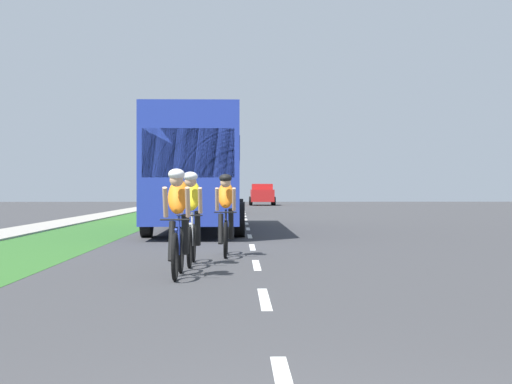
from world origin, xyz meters
TOP-DOWN VIEW (x-y plane):
  - ground_plane at (0.00, 20.00)m, footprint 120.00×120.00m
  - grass_verge at (-4.82, 20.00)m, footprint 2.83×70.00m
  - sidewalk_concrete at (-7.00, 20.00)m, footprint 1.54×70.00m
  - lane_markings_center at (0.00, 24.00)m, footprint 0.12×53.80m
  - cyclist_lead at (-1.19, 8.23)m, footprint 0.42×1.72m
  - cyclist_trailing at (-1.10, 10.03)m, footprint 0.42×1.72m
  - cyclist_distant at (-0.55, 11.74)m, footprint 0.42×1.72m
  - bus_blue at (-1.53, 21.40)m, footprint 2.78×11.60m
  - sedan_black at (-1.57, 38.78)m, footprint 1.98×4.30m
  - pickup_silver at (-1.83, 49.23)m, footprint 2.22×5.10m
  - suv_red at (1.64, 61.02)m, footprint 2.15×4.70m

SIDE VIEW (x-z plane):
  - ground_plane at x=0.00m, z-range 0.00..0.00m
  - grass_verge at x=-4.82m, z-range 0.00..0.01m
  - lane_markings_center at x=0.00m, z-range 0.00..0.01m
  - sidewalk_concrete at x=-7.00m, z-range -0.05..0.06m
  - sedan_black at x=-1.57m, z-range 0.01..1.53m
  - cyclist_lead at x=-1.19m, z-range 0.02..1.60m
  - cyclist_trailing at x=-1.10m, z-range 0.02..1.60m
  - cyclist_distant at x=-0.55m, z-range 0.02..1.60m
  - pickup_silver at x=-1.83m, z-range 0.01..1.65m
  - suv_red at x=1.64m, z-range 0.05..1.84m
  - bus_blue at x=-1.53m, z-range 0.24..3.72m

